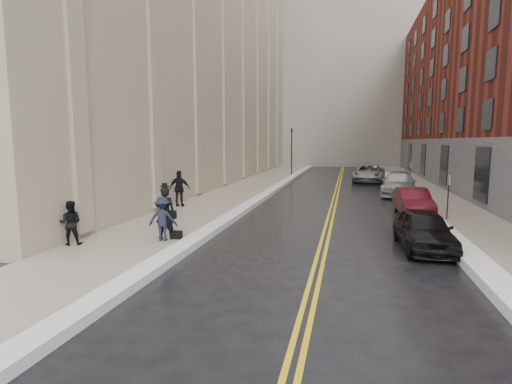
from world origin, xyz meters
The scene contains 21 objects.
ground centered at (0.00, 0.00, 0.00)m, with size 160.00×160.00×0.00m, color black.
sidewalk_left centered at (-4.50, 16.00, 0.07)m, with size 4.00×64.00×0.15m, color gray.
sidewalk_right centered at (9.00, 16.00, 0.07)m, with size 3.00×64.00×0.15m, color gray.
lane_stripe_a centered at (2.38, 16.00, 0.00)m, with size 0.12×64.00×0.01m, color gold.
lane_stripe_b centered at (2.62, 16.00, 0.00)m, with size 0.12×64.00×0.01m, color gold.
snow_ridge_left centered at (-2.20, 16.00, 0.13)m, with size 0.70×60.80×0.26m, color white.
snow_ridge_right centered at (7.15, 16.00, 0.15)m, with size 0.85×60.80×0.30m, color white.
tower_far_center centered at (1.00, 56.00, 26.00)m, with size 28.00×16.00×52.00m, color gray.
tower_far_right centered at (14.00, 66.00, 22.00)m, with size 22.00×18.00×44.00m, color slate.
tower_far_left centered at (-12.00, 72.00, 30.00)m, with size 22.00×18.00×60.00m, color slate.
traffic_signal centered at (-2.60, 30.00, 3.08)m, with size 0.18×0.15×5.20m.
parking_sign_near centered at (7.90, 8.00, 1.36)m, with size 0.06×0.35×2.23m.
parking_sign_far centered at (7.90, 20.00, 1.36)m, with size 0.06×0.35×2.23m.
car_black centered at (5.97, 2.71, 0.70)m, with size 1.66×4.12×1.40m, color black.
car_maroon centered at (6.62, 9.70, 0.69)m, with size 1.45×4.17×1.37m, color #440C14.
car_silver_near centered at (6.80, 17.42, 0.80)m, with size 2.25×5.54×1.61m, color #A0A3A7.
car_silver_far centered at (5.20, 26.65, 0.81)m, with size 2.68×5.81×1.61m, color #93979B.
pedestrian_main centered at (-3.30, 1.43, 1.14)m, with size 0.72×0.48×1.99m, color black.
pedestrian_a centered at (-6.20, -0.08, 0.94)m, with size 0.77×0.60×1.58m, color black.
pedestrian_b centered at (-3.30, 1.23, 0.96)m, with size 1.05×0.60×1.63m, color black.
pedestrian_c centered at (-5.87, 8.56, 1.16)m, with size 1.18×0.49×2.02m, color black.
Camera 1 is at (3.32, -12.06, 3.81)m, focal length 28.00 mm.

